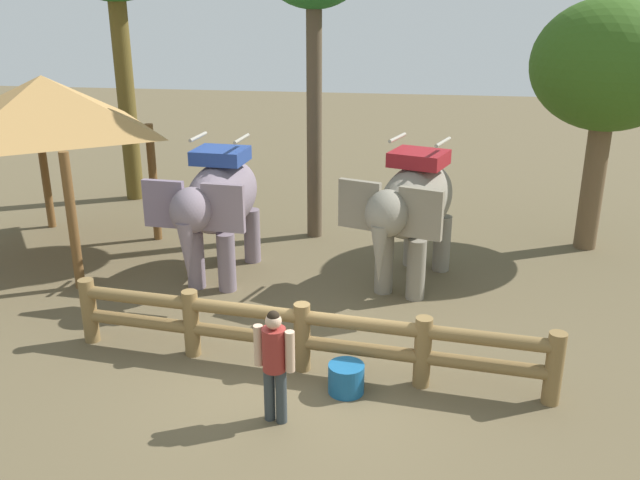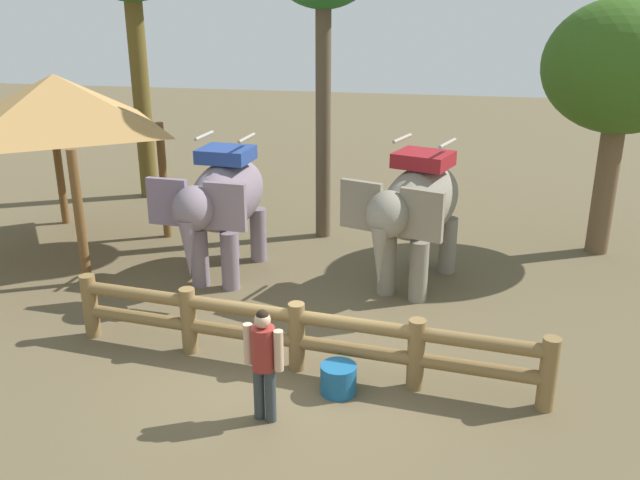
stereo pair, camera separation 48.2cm
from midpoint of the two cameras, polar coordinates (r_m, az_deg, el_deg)
ground_plane at (r=9.93m, az=-0.91°, el=-11.61°), size 60.00×60.00×0.00m
log_fence at (r=9.89m, az=-0.57°, el=-7.72°), size 7.16×0.97×1.05m
elephant_near_left at (r=12.90m, az=-7.03°, el=3.32°), size 1.82×3.20×2.74m
elephant_center at (r=12.49m, az=9.23°, el=2.73°), size 2.27×3.31×2.77m
tourist_woman_in_black at (r=8.65m, az=-3.15°, el=-9.83°), size 0.54×0.36×1.56m
thatched_shelter at (r=14.77m, az=-20.35°, el=10.65°), size 4.38×4.38×3.72m
tree_far_left at (r=15.00m, az=24.94°, el=12.90°), size 3.10×3.10×5.20m
feed_bucket at (r=9.54m, az=3.04°, el=-11.59°), size 0.50×0.50×0.42m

